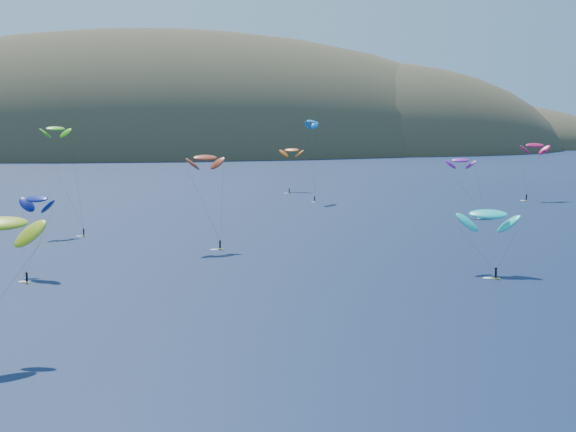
{
  "coord_description": "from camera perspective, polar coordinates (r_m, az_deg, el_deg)",
  "views": [
    {
      "loc": [
        -21.41,
        -69.49,
        28.6
      ],
      "look_at": [
        11.62,
        80.0,
        9.0
      ],
      "focal_mm": 50.0,
      "sensor_mm": 36.0,
      "label": 1
    }
  ],
  "objects": [
    {
      "name": "kitesurfer_10",
      "position": [
        150.82,
        -17.42,
        1.17
      ],
      "size": [
        8.37,
        14.08,
        15.68
      ],
      "rotation": [
        0.0,
        0.0,
        -0.8
      ],
      "color": "gold",
      "rests_on": "ground"
    },
    {
      "name": "ground",
      "position": [
        78.14,
        4.48,
        -14.2
      ],
      "size": [
        2800.0,
        2800.0,
        0.0
      ],
      "primitive_type": "plane",
      "color": "black",
      "rests_on": "ground"
    },
    {
      "name": "kitesurfer_3",
      "position": [
        203.35,
        -16.2,
        5.97
      ],
      "size": [
        10.98,
        14.11,
        27.03
      ],
      "rotation": [
        0.0,
        0.0,
        0.43
      ],
      "color": "gold",
      "rests_on": "ground"
    },
    {
      "name": "kitesurfer_2",
      "position": [
        100.95,
        -19.76,
        -0.52
      ],
      "size": [
        11.13,
        12.95,
        18.46
      ],
      "rotation": [
        0.0,
        0.0,
        0.41
      ],
      "color": "gold",
      "rests_on": "ground"
    },
    {
      "name": "kitesurfer_4",
      "position": [
        265.6,
        1.68,
        6.72
      ],
      "size": [
        7.89,
        10.4,
        28.24
      ],
      "rotation": [
        0.0,
        0.0,
        0.9
      ],
      "color": "gold",
      "rests_on": "ground"
    },
    {
      "name": "kitesurfer_9",
      "position": [
        172.74,
        -5.91,
        4.12
      ],
      "size": [
        9.0,
        7.82,
        21.53
      ],
      "rotation": [
        0.0,
        0.0,
        0.27
      ],
      "color": "gold",
      "rests_on": "ground"
    },
    {
      "name": "kitesurfer_6",
      "position": [
        231.1,
        12.19,
        3.89
      ],
      "size": [
        8.7,
        12.89,
        17.77
      ],
      "rotation": [
        0.0,
        0.0,
        -0.46
      ],
      "color": "gold",
      "rests_on": "ground"
    },
    {
      "name": "kitesurfer_5",
      "position": [
        150.01,
        14.04,
        0.12
      ],
      "size": [
        11.75,
        12.3,
        13.43
      ],
      "rotation": [
        0.0,
        0.0,
        -0.49
      ],
      "color": "gold",
      "rests_on": "ground"
    },
    {
      "name": "kitesurfer_8",
      "position": [
        281.82,
        17.17,
        4.82
      ],
      "size": [
        10.92,
        7.08,
        20.9
      ],
      "rotation": [
        0.0,
        0.0,
        0.0
      ],
      "color": "gold",
      "rests_on": "ground"
    },
    {
      "name": "kitesurfer_11",
      "position": [
        299.85,
        0.26,
        4.7
      ],
      "size": [
        9.43,
        15.89,
        17.46
      ],
      "rotation": [
        0.0,
        0.0,
        -0.49
      ],
      "color": "gold",
      "rests_on": "ground"
    },
    {
      "name": "island",
      "position": [
        635.99,
        -6.96,
        3.7
      ],
      "size": [
        730.0,
        300.0,
        210.0
      ],
      "color": "#3D3526",
      "rests_on": "ground"
    }
  ]
}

